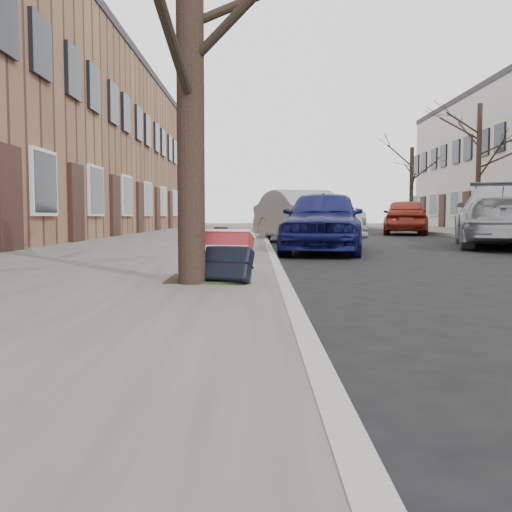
{
  "coord_description": "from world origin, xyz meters",
  "views": [
    {
      "loc": [
        -1.52,
        -4.68,
        0.77
      ],
      "look_at": [
        -1.53,
        0.8,
        0.39
      ],
      "focal_mm": 40.0,
      "sensor_mm": 36.0,
      "label": 1
    }
  ],
  "objects_px": {
    "street_tree": "(190,17)",
    "suitcase_red": "(217,256)",
    "suitcase_navy": "(227,264)",
    "car_near_mid": "(304,217)",
    "car_near_front": "(324,221)"
  },
  "relations": [
    {
      "from": "street_tree",
      "to": "car_near_mid",
      "type": "height_order",
      "value": "street_tree"
    },
    {
      "from": "car_near_front",
      "to": "car_near_mid",
      "type": "bearing_deg",
      "value": 100.95
    },
    {
      "from": "street_tree",
      "to": "suitcase_navy",
      "type": "xyz_separation_m",
      "value": [
        0.34,
        0.02,
        -2.33
      ]
    },
    {
      "from": "car_near_front",
      "to": "car_near_mid",
      "type": "distance_m",
      "value": 4.4
    },
    {
      "from": "suitcase_navy",
      "to": "car_near_front",
      "type": "distance_m",
      "value": 6.61
    },
    {
      "from": "street_tree",
      "to": "suitcase_navy",
      "type": "relative_size",
      "value": 10.33
    },
    {
      "from": "car_near_front",
      "to": "car_near_mid",
      "type": "height_order",
      "value": "car_near_mid"
    },
    {
      "from": "suitcase_navy",
      "to": "car_near_mid",
      "type": "xyz_separation_m",
      "value": [
        1.64,
        10.78,
        0.45
      ]
    },
    {
      "from": "street_tree",
      "to": "car_near_mid",
      "type": "distance_m",
      "value": 11.14
    },
    {
      "from": "street_tree",
      "to": "car_near_front",
      "type": "xyz_separation_m",
      "value": [
        2.03,
        6.41,
        -1.97
      ]
    },
    {
      "from": "suitcase_navy",
      "to": "suitcase_red",
      "type": "bearing_deg",
      "value": 154.31
    },
    {
      "from": "street_tree",
      "to": "suitcase_red",
      "type": "height_order",
      "value": "street_tree"
    },
    {
      "from": "street_tree",
      "to": "suitcase_navy",
      "type": "bearing_deg",
      "value": 3.31
    },
    {
      "from": "street_tree",
      "to": "suitcase_red",
      "type": "distance_m",
      "value": 2.28
    },
    {
      "from": "suitcase_navy",
      "to": "street_tree",
      "type": "bearing_deg",
      "value": -154.96
    }
  ]
}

